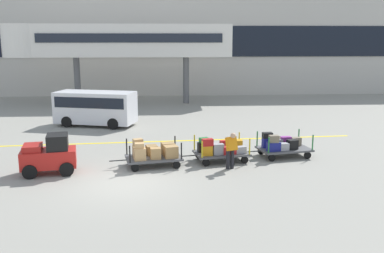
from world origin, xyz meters
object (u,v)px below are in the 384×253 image
at_px(baggage_tug, 49,155).
at_px(shuttle_van, 95,106).
at_px(baggage_handler, 231,149).
at_px(baggage_cart_middle, 220,149).
at_px(baggage_cart_tail, 282,145).
at_px(baggage_cart_lead, 154,153).

xyz_separation_m(baggage_tug, shuttle_van, (0.26, 9.58, 0.48)).
height_order(baggage_handler, shuttle_van, shuttle_van).
relative_size(baggage_tug, baggage_handler, 1.45).
relative_size(baggage_cart_middle, shuttle_van, 0.60).
distance_m(baggage_cart_tail, baggage_handler, 3.13).
xyz_separation_m(baggage_cart_middle, baggage_cart_tail, (2.87, 0.56, 0.01)).
relative_size(baggage_tug, shuttle_van, 0.44).
height_order(baggage_tug, baggage_cart_tail, baggage_tug).
xyz_separation_m(baggage_cart_middle, baggage_handler, (0.28, -1.19, 0.34)).
distance_m(baggage_tug, baggage_cart_lead, 4.19).
distance_m(baggage_cart_lead, shuttle_van, 9.62).
distance_m(baggage_cart_lead, baggage_cart_tail, 5.86).
height_order(baggage_cart_lead, baggage_cart_tail, baggage_cart_lead).
bearing_deg(baggage_handler, baggage_cart_tail, 34.03).
bearing_deg(baggage_tug, baggage_cart_middle, 10.80).
distance_m(baggage_cart_middle, baggage_cart_tail, 2.92).
relative_size(baggage_cart_middle, baggage_cart_tail, 1.00).
height_order(baggage_tug, baggage_handler, baggage_tug).
height_order(baggage_cart_middle, baggage_cart_tail, baggage_cart_middle).
distance_m(baggage_cart_middle, shuttle_van, 10.67).
xyz_separation_m(baggage_cart_lead, baggage_cart_middle, (2.89, 0.55, -0.04)).
relative_size(baggage_cart_tail, baggage_handler, 1.97).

